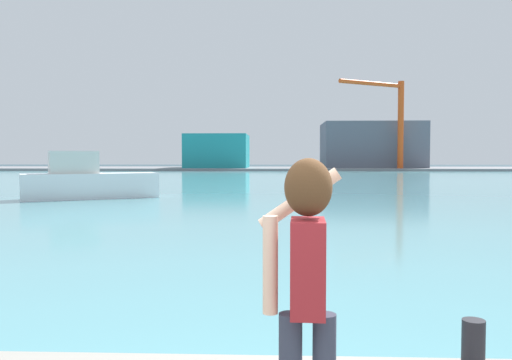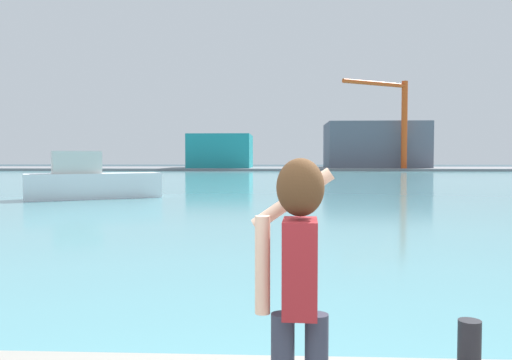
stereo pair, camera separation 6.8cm
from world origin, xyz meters
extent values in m
plane|color=#334751|center=(0.00, 50.00, 0.00)|extent=(220.00, 220.00, 0.00)
cube|color=#599EA8|center=(0.00, 52.00, 0.01)|extent=(140.00, 100.00, 0.02)
cube|color=gray|center=(0.00, 92.00, 0.21)|extent=(140.00, 20.00, 0.42)
cube|color=maroon|center=(0.09, 0.54, 1.61)|extent=(0.22, 0.35, 0.56)
sphere|color=#E0B293|center=(0.09, 0.54, 2.07)|extent=(0.22, 0.22, 0.22)
ellipsoid|color=#472D19|center=(0.09, 0.52, 2.08)|extent=(0.28, 0.26, 0.34)
cylinder|color=#E0B293|center=(-0.13, 0.54, 1.62)|extent=(0.09, 0.09, 0.58)
cylinder|color=#E0B293|center=(0.05, 0.76, 1.99)|extent=(0.53, 0.11, 0.40)
cube|color=black|center=(0.06, 0.88, 2.16)|extent=(0.02, 0.07, 0.14)
cylinder|color=black|center=(1.52, 1.74, 0.72)|extent=(0.18, 0.18, 0.42)
cube|color=white|center=(-10.21, 25.27, 0.71)|extent=(7.14, 4.95, 1.37)
cube|color=silver|center=(-10.99, 24.86, 1.99)|extent=(2.85, 2.40, 1.20)
cube|color=teal|center=(-10.71, 90.60, 3.38)|extent=(10.88, 12.00, 5.92)
cube|color=slate|center=(17.32, 93.53, 4.50)|extent=(17.71, 12.94, 8.15)
cylinder|color=#D84C19|center=(20.68, 85.12, 7.70)|extent=(1.00, 1.00, 14.55)
cylinder|color=#D84C19|center=(15.20, 81.92, 14.17)|extent=(11.33, 7.02, 0.70)
camera|label=1|loc=(-0.09, -2.48, 2.25)|focal=36.26mm
camera|label=2|loc=(-0.03, -2.48, 2.25)|focal=36.26mm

